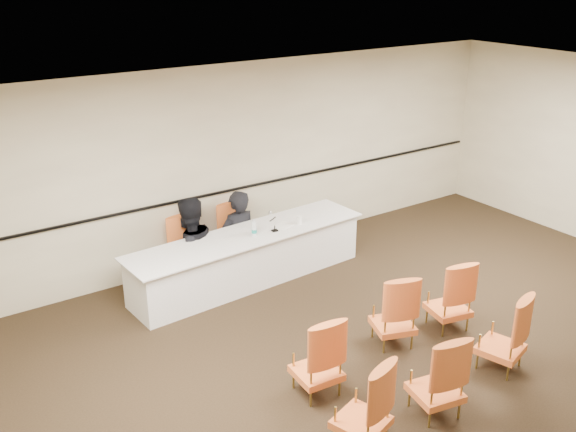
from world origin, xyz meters
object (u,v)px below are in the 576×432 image
object	(u,v)px
microphone	(275,223)
water_bottle	(254,228)
drinking_glass	(253,230)
panelist_second	(190,257)
panelist_second_chair	(189,250)
aud_chair_front_mid	(394,309)
coffee_cup	(299,220)
panelist_main	(238,244)
panelist_main_chair	(238,236)
aud_chair_front_left	(317,355)
aud_chair_back_left	(362,403)
panel_table	(249,258)
aud_chair_back_mid	(437,373)
aud_chair_back_right	(503,331)
aud_chair_front_right	(449,294)

from	to	relation	value
microphone	water_bottle	size ratio (longest dim) A/B	1.09
drinking_glass	panelist_second	bearing A→B (deg)	145.25
panelist_second_chair	aud_chair_front_mid	bearing A→B (deg)	-69.72
water_bottle	drinking_glass	xyz separation A→B (m)	(0.02, 0.07, -0.07)
coffee_cup	aud_chair_front_mid	xyz separation A→B (m)	(-0.23, -2.30, -0.32)
microphone	coffee_cup	xyz separation A→B (m)	(0.45, 0.02, -0.07)
panelist_main	coffee_cup	world-z (taller)	panelist_main
water_bottle	coffee_cup	world-z (taller)	water_bottle
panelist_second_chair	drinking_glass	bearing A→B (deg)	-38.26
panelist_main_chair	aud_chair_front_mid	distance (m)	2.99
aud_chair_front_left	aud_chair_front_mid	size ratio (longest dim) A/B	1.00
panelist_second	aud_chair_front_left	distance (m)	3.16
aud_chair_front_mid	aud_chair_back_left	distance (m)	1.85
panelist_second	panel_table	bearing A→B (deg)	137.96
aud_chair_back_left	aud_chair_back_mid	distance (m)	0.93
microphone	drinking_glass	size ratio (longest dim) A/B	2.66
aud_chair_back_left	aud_chair_back_right	xyz separation A→B (m)	(2.12, 0.07, 0.00)
coffee_cup	water_bottle	bearing A→B (deg)	179.47
panelist_main	aud_chair_back_right	bearing A→B (deg)	101.96
panelist_second	water_bottle	xyz separation A→B (m)	(0.74, -0.60, 0.49)
panelist_main	aud_chair_back_right	xyz separation A→B (m)	(1.11, -4.02, 0.13)
aud_chair_front_mid	aud_chair_front_left	bearing A→B (deg)	-149.67
panelist_second_chair	drinking_glass	distance (m)	0.97
panel_table	aud_chair_front_left	world-z (taller)	aud_chair_front_left
panelist_main	aud_chair_front_right	size ratio (longest dim) A/B	1.79
coffee_cup	aud_chair_front_left	distance (m)	3.01
drinking_glass	aud_chair_back_mid	size ratio (longest dim) A/B	0.11
aud_chair_front_mid	aud_chair_front_right	distance (m)	0.84
panelist_second	microphone	world-z (taller)	panelist_second
panelist_main	panelist_second	xyz separation A→B (m)	(-0.84, -0.05, 0.02)
aud_chair_back_left	panelist_second_chair	bearing A→B (deg)	69.99
water_bottle	aud_chair_back_left	xyz separation A→B (m)	(-0.91, -3.44, -0.38)
panelist_main_chair	panelist_second_chair	bearing A→B (deg)	180.00
aud_chair_front_mid	aud_chair_back_left	size ratio (longest dim) A/B	1.00
panelist_second	aud_chair_back_mid	bearing A→B (deg)	94.58
microphone	aud_chair_back_right	xyz separation A→B (m)	(0.88, -3.34, -0.39)
drinking_glass	panelist_main_chair	bearing A→B (deg)	82.23
panel_table	panelist_second_chair	world-z (taller)	panelist_second_chair
aud_chair_front_right	aud_chair_front_mid	bearing A→B (deg)	-175.28
aud_chair_front_right	aud_chair_back_mid	size ratio (longest dim) A/B	1.00
panel_table	coffee_cup	size ratio (longest dim) A/B	28.22
drinking_glass	aud_chair_back_mid	distance (m)	3.60
panelist_main_chair	aud_chair_front_mid	size ratio (longest dim) A/B	1.00
panel_table	aud_chair_back_right	world-z (taller)	aud_chair_back_right
microphone	aud_chair_back_mid	size ratio (longest dim) A/B	0.28
panel_table	aud_chair_front_mid	xyz separation A→B (m)	(0.59, -2.40, 0.11)
aud_chair_front_mid	aud_chair_back_left	world-z (taller)	same
microphone	drinking_glass	xyz separation A→B (m)	(-0.31, 0.10, -0.08)
panel_table	panelist_second	world-z (taller)	panelist_second
panelist_second	aud_chair_back_right	xyz separation A→B (m)	(1.95, -3.97, 0.11)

